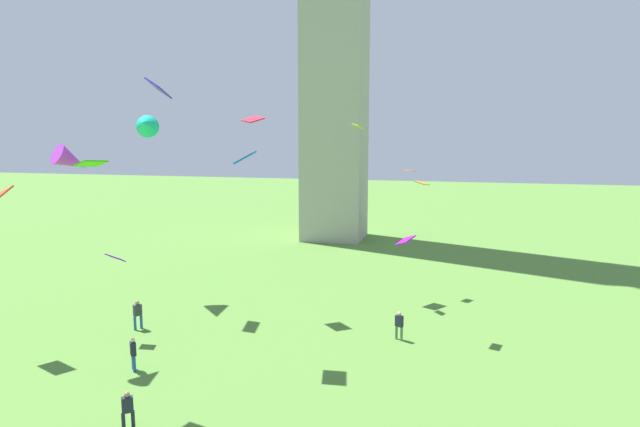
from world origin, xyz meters
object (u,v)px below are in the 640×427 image
person_4 (399,324)px  kite_flying_10 (72,161)px  kite_flying_9 (422,183)px  kite_flying_1 (145,124)px  kite_flying_11 (405,240)px  kite_flying_0 (115,258)px  kite_flying_8 (245,157)px  kite_flying_2 (91,163)px  kite_flying_5 (159,88)px  person_1 (133,352)px  person_2 (138,313)px  kite_flying_7 (358,126)px  kite_flying_3 (253,119)px  kite_flying_4 (409,171)px  person_3 (128,409)px

person_4 → kite_flying_10: size_ratio=0.73×
kite_flying_9 → kite_flying_10: (-16.41, -7.15, 1.36)m
kite_flying_1 → kite_flying_11: 18.76m
kite_flying_0 → kite_flying_11: (14.54, 10.29, -0.37)m
person_4 → kite_flying_8: size_ratio=0.98×
kite_flying_2 → kite_flying_5: 12.91m
person_1 → kite_flying_8: kite_flying_8 is taller
person_2 → kite_flying_2: size_ratio=1.34×
person_1 → kite_flying_10: size_ratio=0.75×
kite_flying_2 → kite_flying_9: (12.55, 10.92, -1.49)m
kite_flying_7 → kite_flying_8: size_ratio=0.64×
kite_flying_2 → kite_flying_10: size_ratio=0.59×
kite_flying_0 → kite_flying_10: 5.72m
kite_flying_7 → kite_flying_0: bearing=93.7°
person_2 → kite_flying_1: 12.61m
kite_flying_5 → kite_flying_11: size_ratio=1.17×
kite_flying_3 → kite_flying_4: kite_flying_3 is taller
person_2 → person_4: size_ratio=1.07×
kite_flying_11 → person_2: bearing=-30.6°
person_4 → kite_flying_1: (-17.29, 4.26, 10.73)m
kite_flying_4 → kite_flying_8: (-6.87, -13.05, 1.41)m
kite_flying_11 → kite_flying_5: bearing=-46.1°
person_2 → person_4: (14.59, 1.89, -0.06)m
kite_flying_0 → kite_flying_2: 8.61m
person_3 → kite_flying_11: bearing=26.1°
person_2 → kite_flying_11: (14.26, 8.91, 3.14)m
person_4 → kite_flying_2: bearing=-108.9°
kite_flying_4 → kite_flying_5: size_ratio=0.55×
person_3 → kite_flying_4: (8.59, 21.10, 7.61)m
kite_flying_9 → kite_flying_11: kite_flying_9 is taller
kite_flying_10 → kite_flying_7: bearing=-104.3°
person_4 → person_3: bearing=-95.1°
kite_flying_2 → kite_flying_5: bearing=33.0°
kite_flying_3 → kite_flying_4: size_ratio=1.64×
kite_flying_8 → kite_flying_10: 8.44m
kite_flying_3 → kite_flying_7: bearing=-102.4°
person_1 → kite_flying_0: (-3.10, 3.53, 3.55)m
kite_flying_0 → kite_flying_7: kite_flying_7 is taller
person_4 → kite_flying_4: bearing=125.4°
kite_flying_1 → kite_flying_10: kite_flying_1 is taller
person_3 → kite_flying_10: kite_flying_10 is taller
person_1 → person_3: 5.46m
kite_flying_7 → kite_flying_5: bearing=72.4°
kite_flying_8 → kite_flying_9: size_ratio=1.49×
person_4 → kite_flying_1: bearing=-160.9°
person_4 → kite_flying_8: 12.09m
kite_flying_0 → person_2: bearing=77.5°
kite_flying_4 → kite_flying_9: size_ratio=0.95×
kite_flying_4 → person_1: bearing=178.7°
kite_flying_1 → person_3: bearing=-85.4°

